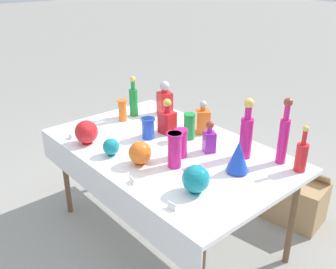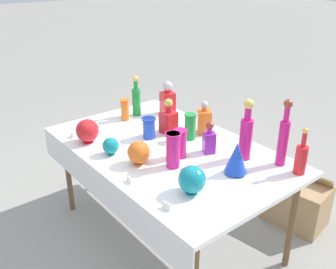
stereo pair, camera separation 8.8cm
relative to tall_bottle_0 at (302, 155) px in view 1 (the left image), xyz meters
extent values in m
plane|color=gray|center=(-0.78, -0.41, -0.87)|extent=(40.00, 40.00, 0.00)
cube|color=white|center=(-0.78, -0.41, -0.12)|extent=(1.75, 1.08, 0.03)
cube|color=white|center=(-0.78, -0.95, -0.22)|extent=(1.75, 0.01, 0.23)
cylinder|color=brown|center=(-1.55, -0.85, -0.50)|extent=(0.04, 0.04, 0.73)
cylinder|color=brown|center=(-1.55, 0.03, -0.50)|extent=(0.04, 0.04, 0.73)
cylinder|color=brown|center=(-0.01, 0.03, -0.50)|extent=(0.04, 0.04, 0.73)
cylinder|color=red|center=(0.00, 0.00, -0.02)|extent=(0.07, 0.07, 0.18)
cylinder|color=red|center=(0.00, 0.00, 0.12)|extent=(0.03, 0.03, 0.09)
sphere|color=gold|center=(0.00, 0.00, 0.18)|extent=(0.04, 0.04, 0.04)
cylinder|color=#198C38|center=(-1.43, -0.23, 0.00)|extent=(0.07, 0.07, 0.23)
cylinder|color=#198C38|center=(-1.43, -0.23, 0.16)|extent=(0.04, 0.04, 0.07)
sphere|color=gold|center=(-1.43, -0.23, 0.21)|extent=(0.05, 0.05, 0.05)
cylinder|color=#C61972|center=(-0.14, 0.00, 0.04)|extent=(0.06, 0.06, 0.30)
cylinder|color=#C61972|center=(-0.14, 0.00, 0.24)|extent=(0.04, 0.04, 0.10)
sphere|color=maroon|center=(-0.14, 0.00, 0.30)|extent=(0.06, 0.06, 0.06)
cylinder|color=#C61972|center=(-0.34, -0.12, 0.03)|extent=(0.08, 0.08, 0.27)
cylinder|color=#C61972|center=(-0.34, -0.12, 0.21)|extent=(0.04, 0.04, 0.09)
sphere|color=gold|center=(-0.34, -0.12, 0.27)|extent=(0.07, 0.07, 0.07)
cube|color=red|center=(-0.98, -0.24, -0.03)|extent=(0.12, 0.12, 0.16)
cylinder|color=red|center=(-0.98, -0.24, 0.08)|extent=(0.05, 0.05, 0.06)
sphere|color=gold|center=(-0.98, -0.24, 0.13)|extent=(0.06, 0.06, 0.06)
cube|color=orange|center=(-0.81, -0.04, -0.02)|extent=(0.14, 0.14, 0.18)
cylinder|color=orange|center=(-0.81, -0.04, 0.09)|extent=(0.04, 0.04, 0.03)
sphere|color=#B2B2B7|center=(-0.81, -0.04, 0.12)|extent=(0.05, 0.05, 0.05)
cube|color=red|center=(-1.30, 0.00, -0.02)|extent=(0.14, 0.14, 0.19)
cylinder|color=red|center=(-1.30, 0.00, 0.09)|extent=(0.05, 0.05, 0.03)
sphere|color=#B2B2B7|center=(-1.30, 0.00, 0.13)|extent=(0.08, 0.08, 0.08)
cube|color=purple|center=(-0.55, -0.24, -0.04)|extent=(0.10, 0.10, 0.14)
cylinder|color=purple|center=(-0.55, -0.24, 0.05)|extent=(0.03, 0.03, 0.04)
sphere|color=maroon|center=(-0.55, -0.24, 0.09)|extent=(0.05, 0.05, 0.05)
cylinder|color=#198C38|center=(-0.79, -0.19, -0.01)|extent=(0.08, 0.08, 0.19)
cylinder|color=#198C38|center=(-0.79, -0.19, 0.08)|extent=(0.09, 0.09, 0.01)
cylinder|color=#C61972|center=(-0.55, -0.55, 0.01)|extent=(0.09, 0.09, 0.23)
cylinder|color=#C61972|center=(-0.55, -0.55, 0.12)|extent=(0.10, 0.10, 0.01)
cylinder|color=orange|center=(-1.40, -0.37, -0.02)|extent=(0.06, 0.06, 0.18)
cylinder|color=orange|center=(-1.40, -0.37, 0.06)|extent=(0.08, 0.08, 0.01)
cylinder|color=blue|center=(-0.99, -0.42, -0.03)|extent=(0.09, 0.09, 0.16)
cylinder|color=blue|center=(-0.99, -0.42, 0.04)|extent=(0.11, 0.11, 0.01)
cylinder|color=#C61972|center=(-0.62, -0.43, -0.01)|extent=(0.08, 0.08, 0.20)
cylinder|color=#C61972|center=(-0.62, -0.43, 0.08)|extent=(0.09, 0.09, 0.01)
cylinder|color=blue|center=(-0.24, -0.31, -0.10)|extent=(0.07, 0.07, 0.01)
cone|color=blue|center=(-0.24, -0.31, 0.00)|extent=(0.14, 0.14, 0.20)
cylinder|color=teal|center=(-0.25, -0.66, -0.11)|extent=(0.07, 0.07, 0.01)
sphere|color=teal|center=(-0.25, -0.66, -0.02)|extent=(0.16, 0.16, 0.16)
cylinder|color=orange|center=(-0.71, -0.70, -0.11)|extent=(0.07, 0.07, 0.01)
sphere|color=orange|center=(-0.71, -0.70, -0.03)|extent=(0.15, 0.15, 0.15)
cylinder|color=red|center=(-1.21, -0.81, -0.11)|extent=(0.07, 0.07, 0.01)
sphere|color=red|center=(-1.21, -0.81, -0.02)|extent=(0.17, 0.17, 0.17)
cylinder|color=teal|center=(-0.94, -0.77, -0.11)|extent=(0.05, 0.05, 0.01)
sphere|color=teal|center=(-0.94, -0.77, -0.05)|extent=(0.11, 0.11, 0.11)
cube|color=white|center=(-1.36, -0.86, -0.09)|extent=(0.05, 0.02, 0.04)
cube|color=white|center=(-0.56, -0.88, -0.09)|extent=(0.06, 0.03, 0.03)
cube|color=white|center=(-0.21, -0.87, -0.09)|extent=(0.06, 0.02, 0.04)
cube|color=tan|center=(-0.26, 0.50, -0.69)|extent=(0.50, 0.39, 0.35)
cube|color=tan|center=(-0.26, 0.60, -0.48)|extent=(0.42, 0.13, 0.09)
camera|label=1|loc=(1.00, -1.95, 1.07)|focal=40.00mm
camera|label=2|loc=(1.06, -1.88, 1.07)|focal=40.00mm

